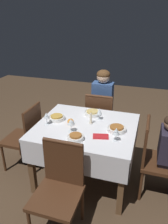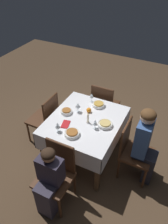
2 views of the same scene
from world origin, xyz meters
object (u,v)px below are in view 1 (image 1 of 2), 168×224
Objects in this scene: chair_east at (155,156)px; chair_south at (59,186)px; bowl_west at (57,117)px; person_adult_denim at (103,103)px; dining_table at (86,133)px; candle_centerpiece at (91,119)px; chair_north at (100,118)px; wine_glass_west at (46,116)px; wine_glass_north at (99,112)px; napkin_red_folded at (101,136)px; bowl_south at (76,137)px; chair_west at (26,135)px; wine_glass_east at (116,132)px; orange_fruit at (71,122)px; wine_glass_south at (71,122)px; bowl_north at (93,113)px; bowl_east at (117,129)px.

chair_east is 1.00× the size of chair_south.
person_adult_denim is at bearing 65.73° from bowl_west.
dining_table is 6.92× the size of candle_centerpiece.
chair_north is at bearing 93.79° from candle_centerpiece.
chair_east reaches higher than wine_glass_west.
bowl_west is at bearing 114.47° from chair_south.
napkin_red_folded is at bearing -73.97° from wine_glass_north.
napkin_red_folded is at bearing -41.22° from dining_table.
wine_glass_west reaches higher than napkin_red_folded.
wine_glass_north is at bearing 29.47° from wine_glass_west.
bowl_south is (-0.12, -0.52, -0.08)m from wine_glass_north.
bowl_west is at bearing 65.73° from person_adult_denim.
bowl_south is at bearing 69.84° from chair_west.
chair_south reaches higher than wine_glass_east.
orange_fruit is (-0.15, 0.71, 0.29)m from chair_south.
wine_glass_east is at bearing 51.28° from chair_south.
wine_glass_east is 0.90× the size of candle_centerpiece.
wine_glass_south is at bearing 77.57° from chair_west.
wine_glass_north is 0.99× the size of wine_glass_west.
wine_glass_north is 0.96× the size of wine_glass_south.
person_adult_denim reaches higher than chair_south.
orange_fruit is at bearing 119.76° from bowl_south.
wine_glass_west is 0.68m from napkin_red_folded.
wine_glass_west is 0.34m from wine_glass_south.
chair_south reaches higher than bowl_north.
wine_glass_east is (0.03, -0.20, 0.08)m from bowl_east.
chair_east is 1.03m from orange_fruit.
chair_east is 0.60m from wine_glass_east.
chair_north is 0.88m from bowl_east.
bowl_south is at bearing 111.36° from chair_east.
candle_centerpiece is at bearing 96.12° from chair_west.
person_adult_denim is at bearing 90.24° from dining_table.
bowl_north is at bearing 62.51° from orange_fruit.
bowl_north is 0.25m from candle_centerpiece.
chair_west is 0.89m from bowl_south.
chair_north is 0.84m from bowl_west.
napkin_red_folded is (0.23, -1.09, 0.07)m from person_adult_denim.
orange_fruit is (0.27, 0.08, -0.07)m from wine_glass_west.
bowl_east reaches higher than napkin_red_folded.
bowl_east is 0.48m from bowl_south.
wine_glass_west is (0.36, -0.08, 0.37)m from chair_west.
chair_west is at bearing -157.41° from bowl_north.
wine_glass_north is at bearing 59.80° from wine_glass_south.
bowl_east is 0.54m from orange_fruit.
chair_east is 1.22m from person_adult_denim.
chair_east is 0.83m from candle_centerpiece.
chair_north reaches higher than bowl_west.
bowl_north is (0.03, 1.04, 0.28)m from chair_south.
chair_west reaches higher than wine_glass_east.
wine_glass_east is at bearing -29.32° from dining_table.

